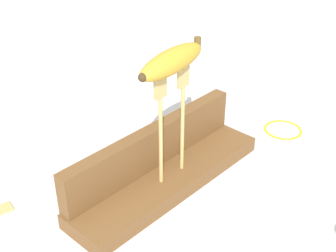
% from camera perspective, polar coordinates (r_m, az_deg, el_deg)
% --- Properties ---
extents(ground_plane, '(3.00, 3.00, 0.00)m').
position_cam_1_polar(ground_plane, '(0.88, 0.00, -7.25)').
color(ground_plane, silver).
extents(wooden_board, '(0.42, 0.10, 0.03)m').
position_cam_1_polar(wooden_board, '(0.87, 0.00, -6.49)').
color(wooden_board, brown).
rests_on(wooden_board, ground).
extents(board_backstop, '(0.41, 0.03, 0.08)m').
position_cam_1_polar(board_backstop, '(0.86, -1.90, -2.51)').
color(board_backstop, brown).
rests_on(board_backstop, wooden_board).
extents(fork_stand_center, '(0.08, 0.01, 0.21)m').
position_cam_1_polar(fork_stand_center, '(0.79, 0.48, 1.12)').
color(fork_stand_center, tan).
rests_on(fork_stand_center, wooden_board).
extents(banana_raised_center, '(0.16, 0.06, 0.04)m').
position_cam_1_polar(banana_raised_center, '(0.74, 0.51, 8.03)').
color(banana_raised_center, gold).
rests_on(banana_raised_center, fork_stand_center).
extents(wire_coil, '(0.09, 0.09, 0.01)m').
position_cam_1_polar(wire_coil, '(1.07, 14.01, -0.35)').
color(wire_coil, gold).
rests_on(wire_coil, ground).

